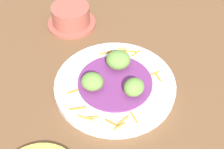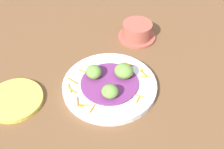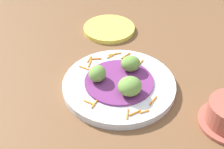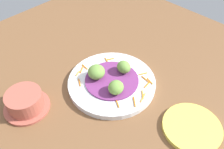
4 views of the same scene
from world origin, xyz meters
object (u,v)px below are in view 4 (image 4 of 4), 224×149
Objects in this scene: guac_scoop_left at (124,67)px; side_plate_small at (192,128)px; guac_scoop_center at (96,71)px; terracotta_bowl at (25,102)px; main_plate at (112,82)px; guac_scoop_right at (116,87)px.

guac_scoop_left is 0.29× the size of side_plate_small.
guac_scoop_center reaches higher than terracotta_bowl.
main_plate is 1.74× the size of side_plate_small.
terracotta_bowl is at bearing 125.61° from side_plate_small.
guac_scoop_right reaches higher than side_plate_small.
guac_scoop_center reaches higher than side_plate_small.
side_plate_small is at bearing -79.60° from guac_scoop_center.
guac_scoop_right reaches higher than main_plate.
guac_scoop_left is 26.65cm from side_plate_small.
main_plate reaches higher than side_plate_small.
guac_scoop_right is 0.31× the size of side_plate_small.
terracotta_bowl is (-28.71, 11.12, -1.53)cm from guac_scoop_left.
guac_scoop_center is (-7.59, 4.79, 0.10)cm from guac_scoop_left.
guac_scoop_center is 0.43× the size of terracotta_bowl.
guac_scoop_right is at bearing -92.26° from guac_scoop_center.
side_plate_small is 46.13cm from terracotta_bowl.
guac_scoop_right is (-7.95, -4.18, -0.05)cm from guac_scoop_left.
side_plate_small is at bearing -54.39° from terracotta_bowl.
main_plate is at bearing 177.74° from guac_scoop_left.
guac_scoop_center reaches higher than main_plate.
guac_scoop_left is at bearing -2.26° from main_plate.
guac_scoop_center is 0.36× the size of side_plate_small.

